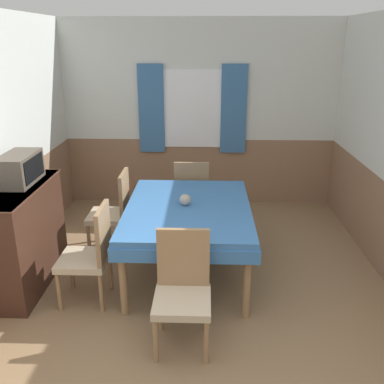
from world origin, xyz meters
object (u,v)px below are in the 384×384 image
object	(u,v)px
vase	(185,200)
sideboard	(22,236)
chair_left_near	(91,252)
dining_table	(188,216)
chair_head_near	(183,288)
chair_head_window	(192,194)
chair_left_far	(114,210)
tv	(20,169)

from	to	relation	value
vase	sideboard	bearing A→B (deg)	-169.84
chair_left_near	sideboard	xyz separation A→B (m)	(-0.74, 0.26, 0.03)
dining_table	sideboard	bearing A→B (deg)	-171.01
sideboard	vase	bearing A→B (deg)	10.16
dining_table	chair_head_near	xyz separation A→B (m)	(-0.00, -1.07, -0.16)
dining_table	chair_head_window	xyz separation A→B (m)	(0.00, 1.07, -0.16)
chair_head_near	chair_head_window	xyz separation A→B (m)	(0.00, 2.14, 0.00)
sideboard	vase	size ratio (longest dim) A/B	10.48
chair_head_near	vase	distance (m)	1.14
dining_table	chair_left_far	world-z (taller)	chair_left_far
chair_head_near	chair_left_far	size ratio (longest dim) A/B	1.00
chair_head_window	sideboard	size ratio (longest dim) A/B	0.78
chair_head_near	chair_left_far	bearing A→B (deg)	-61.42
vase	dining_table	bearing A→B (deg)	-42.20
chair_head_near	sideboard	xyz separation A→B (m)	(-1.60, 0.82, 0.03)
dining_table	chair_left_far	bearing A→B (deg)	149.19
sideboard	tv	size ratio (longest dim) A/B	2.21
chair_head_near	chair_left_far	world-z (taller)	same
chair_left_near	vase	size ratio (longest dim) A/B	8.15
chair_head_near	chair_head_window	bearing A→B (deg)	-90.00
chair_head_near	dining_table	bearing A→B (deg)	-90.00
chair_head_window	sideboard	bearing A→B (deg)	-140.40
chair_left_far	chair_left_near	xyz separation A→B (m)	(0.00, -1.03, 0.00)
chair_left_near	dining_table	bearing A→B (deg)	-59.19
dining_table	chair_head_window	size ratio (longest dim) A/B	1.80
chair_head_near	tv	distance (m)	1.99
dining_table	sideboard	distance (m)	1.63
chair_head_near	tv	size ratio (longest dim) A/B	1.72
chair_left_near	tv	distance (m)	1.07
tv	vase	bearing A→B (deg)	4.86
chair_left_far	chair_head_window	xyz separation A→B (m)	(0.86, 0.56, 0.00)
chair_head_near	chair_left_near	bearing A→B (deg)	-32.75
dining_table	sideboard	size ratio (longest dim) A/B	1.40
sideboard	chair_head_near	bearing A→B (deg)	-27.06
chair_head_window	sideboard	xyz separation A→B (m)	(-1.60, -1.32, 0.03)
chair_left_near	tv	world-z (taller)	tv
dining_table	chair_head_window	distance (m)	1.08
chair_left_near	chair_head_window	bearing A→B (deg)	-28.58
vase	chair_left_far	bearing A→B (deg)	149.68
dining_table	chair_left_far	xyz separation A→B (m)	(-0.86, 0.52, -0.16)
chair_left_near	tv	xyz separation A→B (m)	(-0.74, 0.41, 0.67)
tv	chair_head_window	bearing A→B (deg)	36.31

